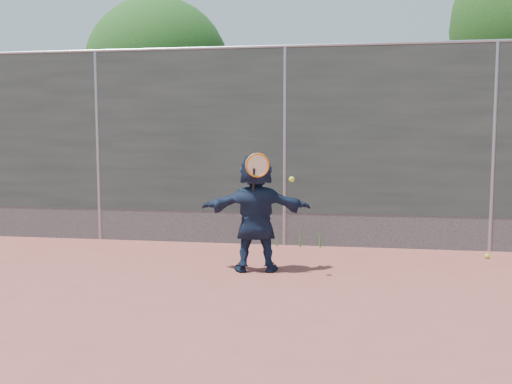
# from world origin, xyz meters

# --- Properties ---
(ground) EXTENTS (80.00, 80.00, 0.00)m
(ground) POSITION_xyz_m (0.00, 0.00, 0.00)
(ground) COLOR #9E4C42
(ground) RESTS_ON ground
(player) EXTENTS (1.42, 0.64, 1.48)m
(player) POSITION_xyz_m (-0.16, 1.78, 0.74)
(player) COLOR #15223B
(player) RESTS_ON ground
(ball_ground) EXTENTS (0.07, 0.07, 0.07)m
(ball_ground) POSITION_xyz_m (2.85, 2.98, 0.03)
(ball_ground) COLOR #B7D12E
(ball_ground) RESTS_ON ground
(fence) EXTENTS (20.00, 0.06, 3.03)m
(fence) POSITION_xyz_m (-0.00, 3.50, 1.58)
(fence) COLOR #38423D
(fence) RESTS_ON ground
(swing_action) EXTENTS (0.59, 0.18, 0.51)m
(swing_action) POSITION_xyz_m (-0.07, 1.58, 1.29)
(swing_action) COLOR #C26412
(swing_action) RESTS_ON ground
(tree_left) EXTENTS (3.15, 3.00, 4.53)m
(tree_left) POSITION_xyz_m (-2.85, 6.55, 2.94)
(tree_left) COLOR #382314
(tree_left) RESTS_ON ground
(weed_clump) EXTENTS (0.68, 0.07, 0.30)m
(weed_clump) POSITION_xyz_m (0.29, 3.38, 0.13)
(weed_clump) COLOR #387226
(weed_clump) RESTS_ON ground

